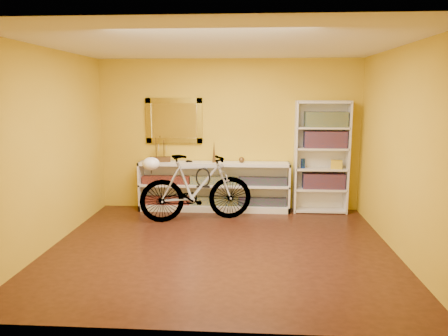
# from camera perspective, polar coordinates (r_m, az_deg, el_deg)

# --- Properties ---
(floor) EXTENTS (4.50, 4.00, 0.01)m
(floor) POSITION_cam_1_polar(r_m,az_deg,el_deg) (5.68, -0.46, -10.77)
(floor) COLOR black
(floor) RESTS_ON ground
(ceiling) EXTENTS (4.50, 4.00, 0.01)m
(ceiling) POSITION_cam_1_polar(r_m,az_deg,el_deg) (5.34, -0.50, 16.40)
(ceiling) COLOR silver
(ceiling) RESTS_ON ground
(back_wall) EXTENTS (4.50, 0.01, 2.60)m
(back_wall) POSITION_cam_1_polar(r_m,az_deg,el_deg) (7.35, 0.65, 4.45)
(back_wall) COLOR gold
(back_wall) RESTS_ON ground
(left_wall) EXTENTS (0.01, 4.00, 2.60)m
(left_wall) POSITION_cam_1_polar(r_m,az_deg,el_deg) (5.96, -22.67, 2.39)
(left_wall) COLOR gold
(left_wall) RESTS_ON ground
(right_wall) EXTENTS (0.01, 4.00, 2.60)m
(right_wall) POSITION_cam_1_polar(r_m,az_deg,el_deg) (5.66, 22.94, 2.01)
(right_wall) COLOR gold
(right_wall) RESTS_ON ground
(gilt_mirror) EXTENTS (0.98, 0.06, 0.78)m
(gilt_mirror) POSITION_cam_1_polar(r_m,az_deg,el_deg) (7.40, -6.78, 6.37)
(gilt_mirror) COLOR olive
(gilt_mirror) RESTS_ON back_wall
(wall_socket) EXTENTS (0.09, 0.02, 0.09)m
(wall_socket) POSITION_cam_1_polar(r_m,az_deg,el_deg) (7.51, 7.51, -3.64)
(wall_socket) COLOR silver
(wall_socket) RESTS_ON back_wall
(console_unit) EXTENTS (2.60, 0.35, 0.85)m
(console_unit) POSITION_cam_1_polar(r_m,az_deg,el_deg) (7.31, -1.35, -2.52)
(console_unit) COLOR silver
(console_unit) RESTS_ON floor
(cd_row_lower) EXTENTS (2.50, 0.13, 0.14)m
(cd_row_lower) POSITION_cam_1_polar(r_m,az_deg,el_deg) (7.35, -1.36, -4.49)
(cd_row_lower) COLOR black
(cd_row_lower) RESTS_ON console_unit
(cd_row_upper) EXTENTS (2.50, 0.13, 0.14)m
(cd_row_upper) POSITION_cam_1_polar(r_m,az_deg,el_deg) (7.27, -1.37, -1.71)
(cd_row_upper) COLOR navy
(cd_row_upper) RESTS_ON console_unit
(model_ship) EXTENTS (0.37, 0.19, 0.42)m
(model_ship) POSITION_cam_1_polar(r_m,az_deg,el_deg) (7.34, -8.65, 2.45)
(model_ship) COLOR #3B2610
(model_ship) RESTS_ON console_unit
(toy_car) EXTENTS (0.00, 0.00, 0.00)m
(toy_car) POSITION_cam_1_polar(r_m,az_deg,el_deg) (7.28, -4.76, 0.81)
(toy_car) COLOR black
(toy_car) RESTS_ON console_unit
(bronze_ornament) EXTENTS (0.06, 0.06, 0.37)m
(bronze_ornament) POSITION_cam_1_polar(r_m,az_deg,el_deg) (7.21, -1.36, 2.21)
(bronze_ornament) COLOR brown
(bronze_ornament) RESTS_ON console_unit
(decorative_orb) EXTENTS (0.10, 0.10, 0.10)m
(decorative_orb) POSITION_cam_1_polar(r_m,az_deg,el_deg) (7.20, 2.40, 1.11)
(decorative_orb) COLOR brown
(decorative_orb) RESTS_ON console_unit
(bookcase) EXTENTS (0.90, 0.30, 1.90)m
(bookcase) POSITION_cam_1_polar(r_m,az_deg,el_deg) (7.31, 13.02, 1.41)
(bookcase) COLOR silver
(bookcase) RESTS_ON floor
(book_row_a) EXTENTS (0.70, 0.22, 0.26)m
(book_row_a) POSITION_cam_1_polar(r_m,az_deg,el_deg) (7.39, 13.28, -1.70)
(book_row_a) COLOR maroon
(book_row_a) RESTS_ON bookcase
(book_row_b) EXTENTS (0.70, 0.22, 0.28)m
(book_row_b) POSITION_cam_1_polar(r_m,az_deg,el_deg) (7.28, 13.51, 3.78)
(book_row_b) COLOR maroon
(book_row_b) RESTS_ON bookcase
(book_row_c) EXTENTS (0.70, 0.22, 0.25)m
(book_row_c) POSITION_cam_1_polar(r_m,az_deg,el_deg) (7.26, 13.61, 6.41)
(book_row_c) COLOR navy
(book_row_c) RESTS_ON bookcase
(travel_mug) EXTENTS (0.07, 0.07, 0.16)m
(travel_mug) POSITION_cam_1_polar(r_m,az_deg,el_deg) (7.27, 10.62, 0.62)
(travel_mug) COLOR navy
(travel_mug) RESTS_ON bookcase
(red_tin) EXTENTS (0.15, 0.15, 0.18)m
(red_tin) POSITION_cam_1_polar(r_m,az_deg,el_deg) (7.25, 11.60, 6.19)
(red_tin) COLOR maroon
(red_tin) RESTS_ON bookcase
(yellow_bag) EXTENTS (0.20, 0.15, 0.14)m
(yellow_bag) POSITION_cam_1_polar(r_m,az_deg,el_deg) (7.34, 14.97, 0.46)
(yellow_bag) COLOR gold
(yellow_bag) RESTS_ON bookcase
(bicycle) EXTENTS (0.93, 1.89, 1.08)m
(bicycle) POSITION_cam_1_polar(r_m,az_deg,el_deg) (6.72, -3.75, -2.68)
(bicycle) COLOR silver
(bicycle) RESTS_ON floor
(helmet) EXTENTS (0.27, 0.26, 0.20)m
(helmet) POSITION_cam_1_polar(r_m,az_deg,el_deg) (6.59, -9.83, 0.56)
(helmet) COLOR white
(helmet) RESTS_ON bicycle
(u_lock) EXTENTS (0.24, 0.03, 0.24)m
(u_lock) POSITION_cam_1_polar(r_m,az_deg,el_deg) (6.70, -2.85, -1.29)
(u_lock) COLOR black
(u_lock) RESTS_ON bicycle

